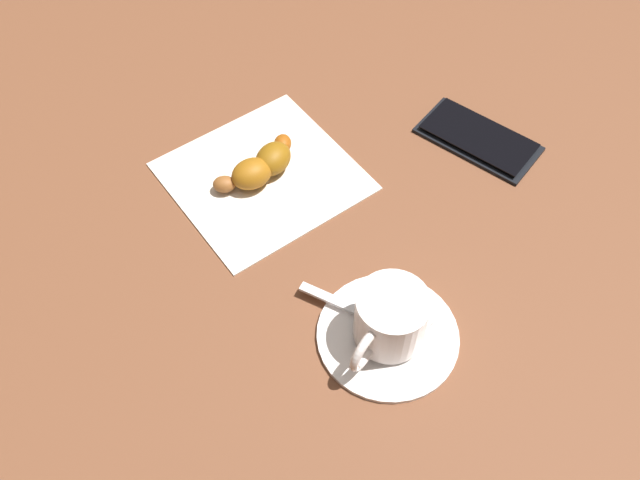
{
  "coord_description": "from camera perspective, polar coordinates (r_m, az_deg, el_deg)",
  "views": [
    {
      "loc": [
        0.37,
        -0.17,
        0.56
      ],
      "look_at": [
        0.01,
        0.0,
        0.02
      ],
      "focal_mm": 38.0,
      "sensor_mm": 36.0,
      "label": 1
    }
  ],
  "objects": [
    {
      "name": "sugar_packet",
      "position": [
        0.64,
        7.01,
        -5.89
      ],
      "size": [
        0.06,
        0.04,
        0.01
      ],
      "primitive_type": "cube",
      "rotation": [
        0.0,
        0.0,
        3.59
      ],
      "color": "white",
      "rests_on": "saucer"
    },
    {
      "name": "croissant",
      "position": [
        0.74,
        -4.97,
        6.25
      ],
      "size": [
        0.07,
        0.11,
        0.03
      ],
      "color": "brown",
      "rests_on": "napkin"
    },
    {
      "name": "napkin",
      "position": [
        0.75,
        -4.84,
        5.42
      ],
      "size": [
        0.22,
        0.22,
        0.0
      ],
      "primitive_type": "cube",
      "rotation": [
        0.0,
        0.0,
        0.19
      ],
      "color": "silver",
      "rests_on": "ground"
    },
    {
      "name": "ground_plane",
      "position": [
        0.69,
        -0.53,
        0.02
      ],
      "size": [
        1.8,
        1.8,
        0.0
      ],
      "primitive_type": "plane",
      "color": "brown"
    },
    {
      "name": "espresso_cup",
      "position": [
        0.6,
        5.9,
        -6.57
      ],
      "size": [
        0.07,
        0.09,
        0.06
      ],
      "color": "silver",
      "rests_on": "saucer"
    },
    {
      "name": "cell_phone",
      "position": [
        0.8,
        13.19,
        8.35
      ],
      "size": [
        0.15,
        0.12,
        0.01
      ],
      "color": "black",
      "rests_on": "ground"
    },
    {
      "name": "teaspoon",
      "position": [
        0.63,
        5.18,
        -6.78
      ],
      "size": [
        0.11,
        0.09,
        0.01
      ],
      "color": "silver",
      "rests_on": "saucer"
    },
    {
      "name": "saucer",
      "position": [
        0.63,
        5.74,
        -7.91
      ],
      "size": [
        0.13,
        0.13,
        0.01
      ],
      "primitive_type": "cylinder",
      "color": "silver",
      "rests_on": "ground"
    }
  ]
}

